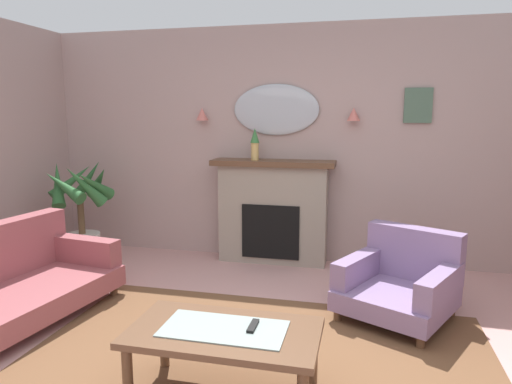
% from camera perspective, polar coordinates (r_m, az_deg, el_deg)
% --- Properties ---
extents(wall_back, '(7.00, 0.10, 2.63)m').
position_cam_1_polar(wall_back, '(5.21, 6.12, 5.80)').
color(wall_back, '#B29993').
rests_on(wall_back, ground).
extents(patterned_rug, '(3.20, 2.40, 0.01)m').
position_cam_1_polar(patterned_rug, '(3.20, -0.47, -21.53)').
color(patterned_rug, brown).
rests_on(patterned_rug, ground).
extents(fireplace, '(1.36, 0.36, 1.16)m').
position_cam_1_polar(fireplace, '(5.15, 2.10, -2.57)').
color(fireplace, gray).
rests_on(fireplace, ground).
extents(mantel_vase_left, '(0.10, 0.10, 0.35)m').
position_cam_1_polar(mantel_vase_left, '(5.06, -0.14, 6.14)').
color(mantel_vase_left, tan).
rests_on(mantel_vase_left, fireplace).
extents(wall_mirror, '(0.96, 0.06, 0.56)m').
position_cam_1_polar(wall_mirror, '(5.17, 2.49, 10.19)').
color(wall_mirror, '#B2BCC6').
extents(wall_sconce_left, '(0.14, 0.14, 0.14)m').
position_cam_1_polar(wall_sconce_left, '(5.35, -6.72, 9.58)').
color(wall_sconce_left, '#D17066').
extents(wall_sconce_right, '(0.14, 0.14, 0.14)m').
position_cam_1_polar(wall_sconce_right, '(5.03, 12.06, 9.44)').
color(wall_sconce_right, '#D17066').
extents(framed_picture, '(0.28, 0.03, 0.36)m').
position_cam_1_polar(framed_picture, '(5.12, 19.51, 10.11)').
color(framed_picture, '#4C6B56').
extents(coffee_table, '(1.10, 0.60, 0.45)m').
position_cam_1_polar(coffee_table, '(2.78, -3.99, -17.68)').
color(coffee_table, brown).
rests_on(coffee_table, ground).
extents(tv_remote, '(0.04, 0.16, 0.02)m').
position_cam_1_polar(tv_remote, '(2.76, -0.38, -16.37)').
color(tv_remote, black).
rests_on(tv_remote, coffee_table).
extents(floral_couch, '(1.09, 1.81, 0.76)m').
position_cam_1_polar(floral_couch, '(4.24, -28.93, -10.06)').
color(floral_couch, '#934C51').
rests_on(floral_couch, ground).
extents(armchair_near_fireplace, '(1.08, 1.09, 0.71)m').
position_cam_1_polar(armchair_near_fireplace, '(4.03, 17.62, -10.46)').
color(armchair_near_fireplace, gray).
rests_on(armchair_near_fireplace, ground).
extents(potted_plant_tall_palm, '(0.76, 0.75, 1.17)m').
position_cam_1_polar(potted_plant_tall_palm, '(5.46, -20.92, -1.97)').
color(potted_plant_tall_palm, silver).
rests_on(potted_plant_tall_palm, ground).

